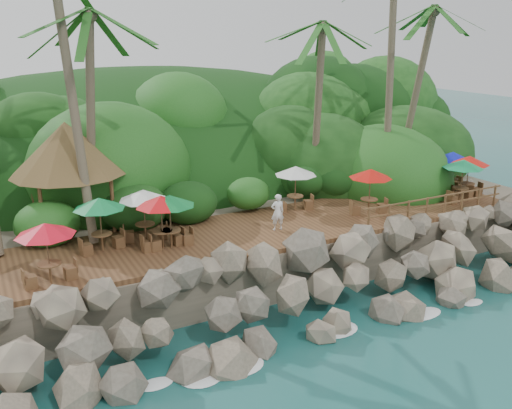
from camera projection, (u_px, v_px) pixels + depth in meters
ground at (334, 341)px, 19.61m from camera, size 140.00×140.00×0.00m
land_base at (178, 198)px, 32.85m from camera, size 32.00×25.20×2.10m
jungle_hill at (142, 185)px, 39.51m from camera, size 44.80×28.00×15.40m
seawall at (305, 289)px, 20.96m from camera, size 29.00×4.00×2.30m
terrace at (256, 231)px, 24.04m from camera, size 26.00×5.00×0.20m
jungle_foliage at (185, 219)px, 32.31m from camera, size 44.00×16.00×12.00m
foam_line at (330, 337)px, 19.86m from camera, size 25.20×0.80×0.06m
palapa at (67, 148)px, 23.18m from camera, size 4.82×4.82×4.60m
dining_clusters at (298, 183)px, 24.42m from camera, size 22.44×5.19×2.15m
railing at (436, 204)px, 25.38m from camera, size 8.30×0.10×1.00m
waiter at (277, 212)px, 23.65m from camera, size 0.64×0.48×1.60m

